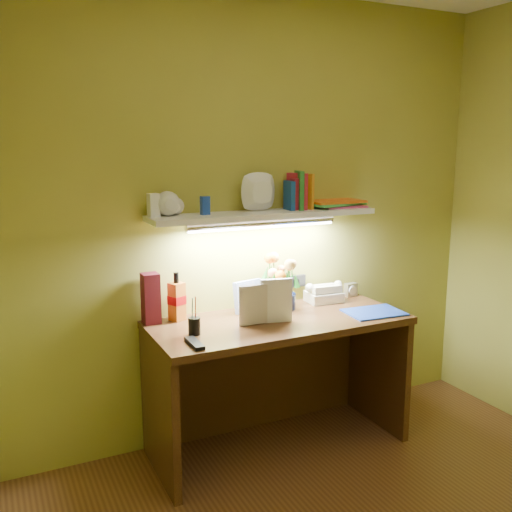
{
  "coord_description": "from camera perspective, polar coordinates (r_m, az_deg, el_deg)",
  "views": [
    {
      "loc": [
        -1.4,
        -1.41,
        1.68
      ],
      "look_at": [
        -0.07,
        1.35,
        1.08
      ],
      "focal_mm": 40.0,
      "sensor_mm": 36.0,
      "label": 1
    }
  ],
  "objects": [
    {
      "name": "desk",
      "position": [
        3.24,
        2.26,
        -12.66
      ],
      "size": [
        1.4,
        0.6,
        0.75
      ],
      "primitive_type": "cube",
      "color": "#381E0F",
      "rests_on": "ground"
    },
    {
      "name": "flower_bouquet",
      "position": [
        3.26,
        2.47,
        -2.66
      ],
      "size": [
        0.2,
        0.2,
        0.31
      ],
      "primitive_type": null,
      "rotation": [
        0.0,
        0.0,
        -0.04
      ],
      "color": "#081233",
      "rests_on": "desk"
    },
    {
      "name": "telephone",
      "position": [
        3.44,
        6.8,
        -3.58
      ],
      "size": [
        0.21,
        0.17,
        0.12
      ],
      "primitive_type": null,
      "rotation": [
        0.0,
        0.0,
        -0.08
      ],
      "color": "white",
      "rests_on": "desk"
    },
    {
      "name": "desk_clock",
      "position": [
        3.6,
        9.45,
        -3.33
      ],
      "size": [
        0.09,
        0.05,
        0.08
      ],
      "primitive_type": "cube",
      "rotation": [
        0.0,
        0.0,
        0.12
      ],
      "color": "silver",
      "rests_on": "desk"
    },
    {
      "name": "whisky_bottle",
      "position": [
        3.08,
        -7.93,
        -4.03
      ],
      "size": [
        0.09,
        0.09,
        0.26
      ],
      "primitive_type": null,
      "rotation": [
        0.0,
        0.0,
        0.43
      ],
      "color": "#C3621A",
      "rests_on": "desk"
    },
    {
      "name": "whisky_box",
      "position": [
        3.05,
        -10.48,
        -4.19
      ],
      "size": [
        0.09,
        0.09,
        0.27
      ],
      "primitive_type": "cube",
      "rotation": [
        0.0,
        0.0,
        0.02
      ],
      "color": "#52111B",
      "rests_on": "desk"
    },
    {
      "name": "pen_cup",
      "position": [
        2.85,
        -6.2,
        -6.4
      ],
      "size": [
        0.06,
        0.06,
        0.15
      ],
      "primitive_type": "cylinder",
      "rotation": [
        0.0,
        0.0,
        0.02
      ],
      "color": "black",
      "rests_on": "desk"
    },
    {
      "name": "art_card",
      "position": [
        3.21,
        -0.78,
        -4.04
      ],
      "size": [
        0.18,
        0.08,
        0.18
      ],
      "primitive_type": null,
      "rotation": [
        0.0,
        0.0,
        0.24
      ],
      "color": "silver",
      "rests_on": "desk"
    },
    {
      "name": "tv_remote",
      "position": [
        2.73,
        -6.17,
        -8.67
      ],
      "size": [
        0.05,
        0.17,
        0.02
      ],
      "primitive_type": "cube",
      "rotation": [
        0.0,
        0.0,
        -0.01
      ],
      "color": "black",
      "rests_on": "desk"
    },
    {
      "name": "blue_folder",
      "position": [
        3.28,
        11.72,
        -5.53
      ],
      "size": [
        0.33,
        0.25,
        0.01
      ],
      "primitive_type": "cube",
      "rotation": [
        0.0,
        0.0,
        -0.08
      ],
      "color": "blue",
      "rests_on": "desk"
    },
    {
      "name": "desk_book_a",
      "position": [
        2.95,
        -1.71,
        -5.07
      ],
      "size": [
        0.16,
        0.04,
        0.22
      ],
      "primitive_type": "imported",
      "rotation": [
        0.0,
        0.0,
        -0.1
      ],
      "color": "beige",
      "rests_on": "desk"
    },
    {
      "name": "desk_book_b",
      "position": [
        3.0,
        0.42,
        -4.57
      ],
      "size": [
        0.17,
        0.06,
        0.24
      ],
      "primitive_type": "imported",
      "rotation": [
        0.0,
        0.0,
        -0.28
      ],
      "color": "white",
      "rests_on": "desk"
    },
    {
      "name": "wall_shelf",
      "position": [
        3.16,
        1.19,
        4.86
      ],
      "size": [
        1.31,
        0.33,
        0.25
      ],
      "color": "white",
      "rests_on": "ground"
    }
  ]
}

